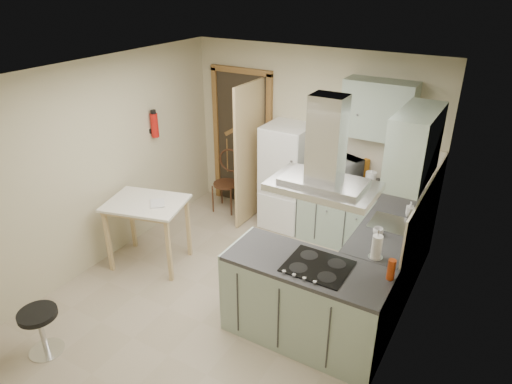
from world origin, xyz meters
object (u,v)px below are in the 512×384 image
Objects in this scene: extractor_hood at (323,186)px; microwave at (338,168)px; fridge at (286,177)px; stool at (42,332)px; bentwood_chair at (226,184)px; peninsula at (305,302)px; drop_leaf_table at (149,233)px.

microwave is (-0.58, 1.97, -0.67)m from extractor_hood.
fridge is 3.57m from stool.
fridge reaches higher than bentwood_chair.
bentwood_chair reaches higher than stool.
fridge is 2.57m from extractor_hood.
extractor_hood is 1.85× the size of stool.
stool is at bearing -94.79° from microwave.
bentwood_chair is at bearing -157.48° from microwave.
peninsula is 2.93m from bentwood_chair.
bentwood_chair is 3.36m from stool.
fridge is 2.35m from peninsula.
extractor_hood reaches higher than bentwood_chair.
extractor_hood is 0.98× the size of drop_leaf_table.
bentwood_chair is (-0.99, -0.07, -0.32)m from fridge.
fridge is at bearing 121.74° from peninsula.
fridge is 2.04m from drop_leaf_table.
drop_leaf_table is (-1.01, -1.75, -0.32)m from fridge.
fridge is 2.75× the size of microwave.
drop_leaf_table is at bearing -114.77° from microwave.
drop_leaf_table is at bearing 174.26° from extractor_hood.
peninsula is 2.25m from drop_leaf_table.
drop_leaf_table is (-2.33, 0.23, -1.29)m from extractor_hood.
fridge is at bearing 123.79° from extractor_hood.
fridge is 1.67× the size of extractor_hood.
peninsula is at bearing -48.73° from bentwood_chair.
extractor_hood reaches higher than drop_leaf_table.
stool is (0.14, -1.68, -0.19)m from drop_leaf_table.
stool is at bearing -145.43° from peninsula.
fridge is 1.63× the size of drop_leaf_table.
bentwood_chair is 1.85m from microwave.
peninsula reaches higher than stool.
drop_leaf_table is (-2.23, 0.23, -0.02)m from peninsula.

